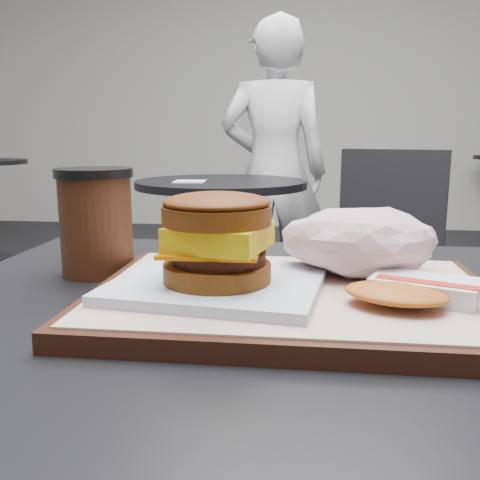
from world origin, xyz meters
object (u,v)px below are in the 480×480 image
Objects in this scene: coffee_cup at (96,219)px; crumpled_wrapper at (359,241)px; neighbor_table at (221,228)px; serving_tray at (292,297)px; customer_table at (303,471)px; patron at (274,172)px; hash_brown at (412,290)px; breakfast_sandwich at (218,249)px; neighbor_chair at (357,245)px.

crumpled_wrapper is at bearing -7.61° from coffee_cup.
coffee_cup is 1.59m from neighbor_table.
serving_tray reaches higher than neighbor_table.
patron is at bearing 94.35° from customer_table.
hash_brown reaches higher than customer_table.
customer_table is at bearing -78.02° from neighbor_table.
breakfast_sandwich is 1.65m from neighbor_chair.
crumpled_wrapper is 1.56m from neighbor_chair.
patron reaches higher than customer_table.
coffee_cup is (-0.17, 0.12, 0.01)m from breakfast_sandwich.
patron is at bearing 119.35° from neighbor_chair.
patron is (-0.22, 2.17, -0.08)m from crumpled_wrapper.
crumpled_wrapper is 0.21× the size of neighbor_table.
serving_tray is 1.71m from neighbor_table.
hash_brown is at bearing -4.65° from breakfast_sandwich.
neighbor_table is (-0.10, 1.56, -0.28)m from coffee_cup.
hash_brown reaches higher than serving_tray.
neighbor_chair reaches higher than customer_table.
coffee_cup is at bearing 172.39° from crumpled_wrapper.
breakfast_sandwich is 1.68× the size of coffee_cup.
crumpled_wrapper is (0.14, 0.08, -0.00)m from breakfast_sandwich.
serving_tray is 2.40× the size of crumpled_wrapper.
neighbor_table is at bearing 104.08° from crumpled_wrapper.
breakfast_sandwich is 2.25m from patron.
customer_table is 2.11× the size of serving_tray.
neighbor_table is at bearing 101.39° from serving_tray.
serving_tray is 1.62m from neighbor_chair.
breakfast_sandwich is at bearing -164.76° from serving_tray.
neighbor_table is at bearing 71.48° from patron.
neighbor_table is (-0.27, 1.68, -0.28)m from breakfast_sandwich.
customer_table is at bearing -97.20° from neighbor_chair.
hash_brown is at bearing -93.82° from neighbor_chair.
breakfast_sandwich is (-0.08, -0.03, 0.24)m from customer_table.
breakfast_sandwich is at bearing -157.97° from customer_table.
crumpled_wrapper is at bearing 111.97° from hash_brown.
coffee_cup is (-0.25, 0.09, 0.25)m from customer_table.
crumpled_wrapper is (0.07, 0.06, 0.05)m from serving_tray.
customer_table is 1.69m from neighbor_table.
coffee_cup is at bearing 87.09° from patron.
crumpled_wrapper reaches higher than customer_table.
crumpled_wrapper is (0.05, 0.04, 0.24)m from customer_table.
breakfast_sandwich is 0.18m from hash_brown.
customer_table is 6.02× the size of hash_brown.
patron is (0.08, 2.13, -0.09)m from coffee_cup.
crumpled_wrapper is at bearing 95.05° from patron.
serving_tray is at bearing -134.42° from customer_table.
coffee_cup is (-0.34, 0.13, 0.04)m from hash_brown.
patron reaches higher than crumpled_wrapper.
serving_tray is at bearing -97.65° from neighbor_chair.
patron reaches higher than serving_tray.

